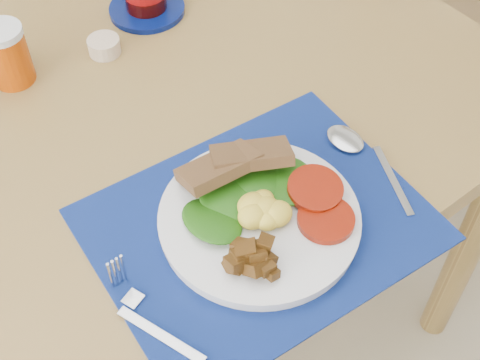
{
  "coord_description": "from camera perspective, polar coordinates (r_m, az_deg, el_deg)",
  "views": [
    {
      "loc": [
        -0.19,
        -0.5,
        1.45
      ],
      "look_at": [
        0.14,
        -0.08,
        0.8
      ],
      "focal_mm": 50.0,
      "sensor_mm": 36.0,
      "label": 1
    }
  ],
  "objects": [
    {
      "name": "fork",
      "position": [
        0.8,
        -8.28,
        -11.09
      ],
      "size": [
        0.05,
        0.17,
        0.0
      ],
      "rotation": [
        0.0,
        0.0,
        0.34
      ],
      "color": "#B2B5BA",
      "rests_on": "placemat"
    },
    {
      "name": "placemat",
      "position": [
        0.87,
        1.63,
        -3.81
      ],
      "size": [
        0.44,
        0.36,
        0.0
      ],
      "primitive_type": "cube",
      "rotation": [
        0.0,
        0.0,
        -0.08
      ],
      "color": "black",
      "rests_on": "table"
    },
    {
      "name": "breakfast_plate",
      "position": [
        0.85,
        1.55,
        -3.35
      ],
      "size": [
        0.26,
        0.26,
        0.06
      ],
      "rotation": [
        0.0,
        0.0,
        -0.24
      ],
      "color": "silver",
      "rests_on": "placemat"
    },
    {
      "name": "ramekin",
      "position": [
        1.12,
        -11.52,
        11.14
      ],
      "size": [
        0.05,
        0.05,
        0.03
      ],
      "primitive_type": "cylinder",
      "color": "beige",
      "rests_on": "table"
    },
    {
      "name": "table",
      "position": [
        1.07,
        -15.23,
        0.84
      ],
      "size": [
        1.4,
        0.9,
        0.75
      ],
      "color": "brown",
      "rests_on": "ground"
    },
    {
      "name": "juice_glass",
      "position": [
        1.09,
        -19.21,
        9.94
      ],
      "size": [
        0.07,
        0.07,
        0.09
      ],
      "primitive_type": "cylinder",
      "color": "#B43F04",
      "rests_on": "table"
    },
    {
      "name": "spoon",
      "position": [
        0.95,
        10.12,
        2.38
      ],
      "size": [
        0.06,
        0.18,
        0.01
      ],
      "rotation": [
        0.0,
        0.0,
        -0.42
      ],
      "color": "#B2B5BA",
      "rests_on": "placemat"
    }
  ]
}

